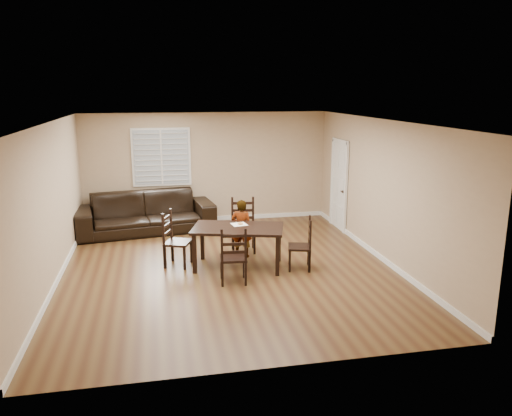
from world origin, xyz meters
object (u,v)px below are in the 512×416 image
Objects in this scene: chair_far at (234,259)px; sofa at (145,213)px; dining_table at (238,232)px; chair_left at (171,241)px; child at (242,228)px; donut at (240,223)px; chair_right at (306,246)px; chair_near at (243,226)px.

chair_far reaches higher than sofa.
chair_left is at bearing 179.38° from dining_table.
chair_left is at bearing -45.26° from chair_far.
child is at bearing -58.95° from chair_left.
chair_far is 9.74× the size of donut.
chair_far is 1.48m from child.
chair_right is at bearing -24.34° from donut.
chair_far is 0.32× the size of sofa.
chair_far is 1.56m from chair_left.
chair_right is (2.42, -0.70, -0.03)m from chair_left.
chair_right is at bearing 0.11° from dining_table.
chair_near is 0.35× the size of sofa.
chair_far is 0.87× the size of child.
dining_table is at bearing 96.69° from child.
chair_far is 1.11m from donut.
chair_right is 1.30m from donut.
chair_left is at bearing -91.42° from chair_right.
sofa is at bearing 137.74° from dining_table.
chair_right is 1.40m from child.
chair_far is 1.51m from chair_right.
donut is (0.29, 1.02, 0.34)m from chair_far.
chair_right reaches higher than sofa.
donut is at bearing -76.18° from chair_left.
chair_near is 1.94m from chair_far.
dining_table is 0.22m from donut.
child is (-1.04, 0.92, 0.14)m from chair_right.
chair_far is at bearing -105.78° from donut.
child reaches higher than chair_near.
sofa is at bearing 34.04° from chair_left.
chair_right is at bearing 161.26° from child.
chair_left is 1.33m from donut.
sofa is (-1.50, 3.62, -0.00)m from chair_far.
dining_table is 1.68× the size of chair_near.
child is (0.16, 0.58, -0.11)m from dining_table.
chair_far is 0.96× the size of chair_left.
sofa is at bearing -62.16° from chair_far.
dining_table is 1.28m from chair_right.
child reaches higher than donut.
chair_far reaches higher than donut.
chair_near is 2.65m from sofa.
child is at bearing 76.98° from donut.
dining_table is 1.83× the size of chair_far.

